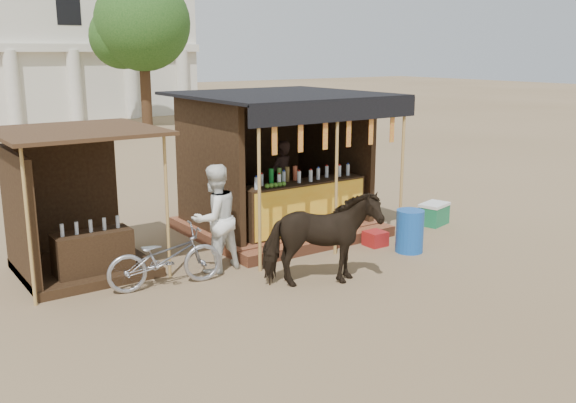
% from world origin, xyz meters
% --- Properties ---
extents(ground, '(120.00, 120.00, 0.00)m').
position_xyz_m(ground, '(0.00, 0.00, 0.00)').
color(ground, '#846B4C').
rests_on(ground, ground).
extents(main_stall, '(3.60, 3.61, 2.78)m').
position_xyz_m(main_stall, '(1.01, 3.36, 1.02)').
color(main_stall, brown).
rests_on(main_stall, ground).
extents(secondary_stall, '(2.40, 2.40, 2.38)m').
position_xyz_m(secondary_stall, '(-3.17, 3.24, 0.85)').
color(secondary_stall, '#352413').
rests_on(secondary_stall, ground).
extents(cow, '(1.95, 1.41, 1.50)m').
position_xyz_m(cow, '(-0.18, 0.45, 0.75)').
color(cow, black).
rests_on(cow, ground).
extents(motorbike, '(1.87, 0.88, 0.94)m').
position_xyz_m(motorbike, '(-2.19, 1.78, 0.47)').
color(motorbike, '#9A9BA3').
rests_on(motorbike, ground).
extents(bystander, '(0.97, 0.81, 1.79)m').
position_xyz_m(bystander, '(-1.18, 2.00, 0.90)').
color(bystander, white).
rests_on(bystander, ground).
extents(blue_barrel, '(0.57, 0.57, 0.78)m').
position_xyz_m(blue_barrel, '(2.20, 0.89, 0.39)').
color(blue_barrel, '#164EA7').
rests_on(blue_barrel, ground).
extents(red_crate, '(0.37, 0.37, 0.27)m').
position_xyz_m(red_crate, '(1.94, 1.52, 0.14)').
color(red_crate, maroon).
rests_on(red_crate, ground).
extents(cooler, '(0.74, 0.60, 0.46)m').
position_xyz_m(cooler, '(3.98, 1.94, 0.23)').
color(cooler, '#197346').
rests_on(cooler, ground).
extents(tree, '(4.50, 4.40, 7.00)m').
position_xyz_m(tree, '(5.81, 22.14, 4.63)').
color(tree, '#382314').
rests_on(tree, ground).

